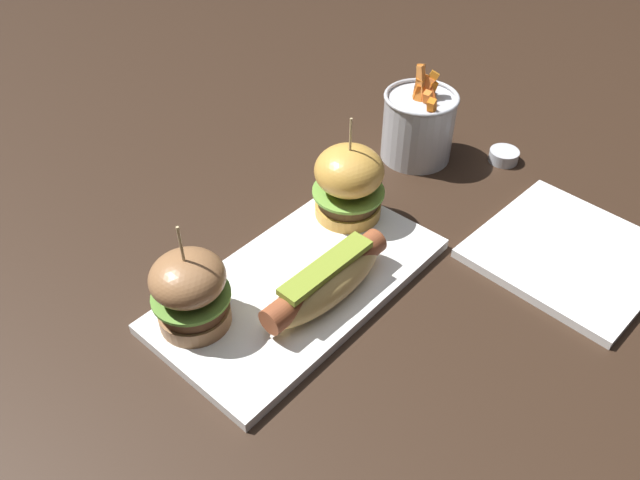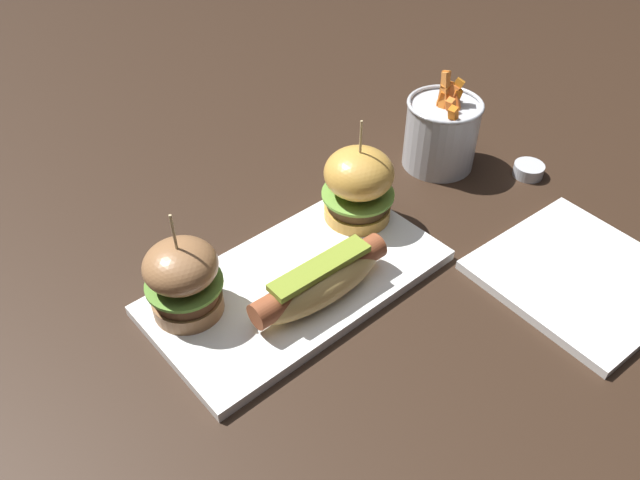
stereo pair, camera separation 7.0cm
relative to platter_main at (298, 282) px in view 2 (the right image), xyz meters
name	(u,v)px [view 2 (the right image)]	position (x,y,z in m)	size (l,w,h in m)	color
ground_plane	(298,286)	(0.00, 0.00, -0.01)	(3.00, 3.00, 0.00)	black
platter_main	(298,282)	(0.00, 0.00, 0.00)	(0.36, 0.19, 0.01)	white
hot_dog	(323,280)	(0.00, -0.04, 0.03)	(0.18, 0.06, 0.05)	tan
slider_left	(183,279)	(-0.13, 0.04, 0.06)	(0.09, 0.09, 0.14)	#94653F
slider_right	(358,185)	(0.14, 0.04, 0.06)	(0.10, 0.10, 0.15)	gold
fries_bucket	(441,132)	(0.33, 0.06, 0.05)	(0.11, 0.11, 0.15)	#B7BABF
sauce_ramekin	(529,170)	(0.41, -0.05, 0.00)	(0.05, 0.05, 0.02)	#B7BABF
side_plate	(580,276)	(0.27, -0.22, 0.00)	(0.21, 0.21, 0.01)	white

